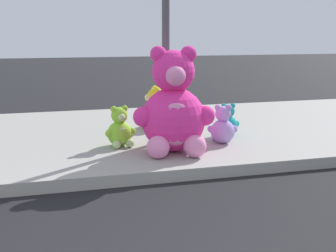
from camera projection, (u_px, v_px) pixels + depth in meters
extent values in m
cube|color=#9E9B93|center=(92.00, 138.00, 7.09)|extent=(28.00, 4.40, 0.15)
cylinder|color=#4C4C51|center=(166.00, 30.00, 6.25)|extent=(0.11, 0.11, 3.20)
sphere|color=#F22D93|center=(173.00, 119.00, 5.96)|extent=(0.86, 0.86, 0.86)
ellipsoid|color=pink|center=(176.00, 124.00, 5.66)|extent=(0.50, 0.26, 0.56)
sphere|color=#F22D93|center=(173.00, 71.00, 5.83)|extent=(0.56, 0.56, 0.56)
sphere|color=pink|center=(176.00, 76.00, 5.60)|extent=(0.26, 0.26, 0.26)
sphere|color=#F22D93|center=(188.00, 54.00, 5.80)|extent=(0.22, 0.22, 0.22)
sphere|color=#F22D93|center=(205.00, 116.00, 5.89)|extent=(0.27, 0.27, 0.27)
sphere|color=pink|center=(195.00, 146.00, 5.69)|extent=(0.30, 0.30, 0.30)
sphere|color=#F22D93|center=(158.00, 54.00, 5.76)|extent=(0.22, 0.22, 0.22)
sphere|color=#F22D93|center=(143.00, 117.00, 5.80)|extent=(0.27, 0.27, 0.27)
sphere|color=pink|center=(158.00, 147.00, 5.64)|extent=(0.30, 0.30, 0.30)
sphere|color=yellow|center=(156.00, 115.00, 7.43)|extent=(0.43, 0.43, 0.43)
ellipsoid|color=#F0DB80|center=(147.00, 116.00, 7.40)|extent=(0.11, 0.24, 0.28)
sphere|color=yellow|center=(156.00, 96.00, 7.36)|extent=(0.28, 0.28, 0.28)
sphere|color=#F0DB80|center=(149.00, 97.00, 7.34)|extent=(0.13, 0.13, 0.13)
sphere|color=yellow|center=(157.00, 90.00, 7.24)|extent=(0.11, 0.11, 0.11)
sphere|color=yellow|center=(155.00, 116.00, 7.21)|extent=(0.13, 0.13, 0.13)
sphere|color=#F0DB80|center=(146.00, 126.00, 7.31)|extent=(0.15, 0.15, 0.15)
sphere|color=yellow|center=(155.00, 89.00, 7.43)|extent=(0.11, 0.11, 0.11)
sphere|color=yellow|center=(151.00, 111.00, 7.61)|extent=(0.13, 0.13, 0.13)
sphere|color=#F0DB80|center=(144.00, 123.00, 7.53)|extent=(0.15, 0.15, 0.15)
sphere|color=#B28CD8|center=(223.00, 131.00, 6.42)|extent=(0.35, 0.35, 0.35)
ellipsoid|color=silver|center=(222.00, 130.00, 6.55)|extent=(0.20, 0.13, 0.23)
sphere|color=#B28CD8|center=(223.00, 114.00, 6.37)|extent=(0.23, 0.23, 0.23)
sphere|color=silver|center=(223.00, 114.00, 6.47)|extent=(0.10, 0.10, 0.10)
sphere|color=#B28CD8|center=(218.00, 107.00, 6.36)|extent=(0.09, 0.09, 0.09)
sphere|color=#B28CD8|center=(211.00, 129.00, 6.47)|extent=(0.11, 0.11, 0.11)
sphere|color=silver|center=(215.00, 137.00, 6.60)|extent=(0.12, 0.12, 0.12)
sphere|color=#B28CD8|center=(229.00, 108.00, 6.35)|extent=(0.09, 0.09, 0.09)
sphere|color=#B28CD8|center=(234.00, 129.00, 6.45)|extent=(0.11, 0.11, 0.11)
sphere|color=silver|center=(228.00, 137.00, 6.59)|extent=(0.12, 0.12, 0.12)
sphere|color=#8CD133|center=(120.00, 134.00, 6.27)|extent=(0.35, 0.35, 0.35)
ellipsoid|color=#B8DE87|center=(123.00, 135.00, 6.16)|extent=(0.20, 0.11, 0.23)
sphere|color=#8CD133|center=(119.00, 115.00, 6.22)|extent=(0.23, 0.23, 0.23)
sphere|color=#B8DE87|center=(122.00, 117.00, 6.13)|extent=(0.11, 0.11, 0.11)
sphere|color=#8CD133|center=(125.00, 108.00, 6.23)|extent=(0.09, 0.09, 0.09)
sphere|color=#8CD133|center=(132.00, 131.00, 6.29)|extent=(0.11, 0.11, 0.11)
sphere|color=#B8DE87|center=(130.00, 143.00, 6.20)|extent=(0.12, 0.12, 0.12)
sphere|color=#8CD133|center=(114.00, 109.00, 6.17)|extent=(0.09, 0.09, 0.09)
sphere|color=#8CD133|center=(109.00, 133.00, 6.16)|extent=(0.11, 0.11, 0.11)
sphere|color=#B8DE87|center=(117.00, 145.00, 6.12)|extent=(0.12, 0.12, 0.12)
sphere|color=teal|center=(228.00, 126.00, 6.88)|extent=(0.31, 0.31, 0.31)
ellipsoid|color=#7BBFBC|center=(226.00, 124.00, 6.99)|extent=(0.18, 0.09, 0.20)
sphere|color=teal|center=(228.00, 111.00, 6.84)|extent=(0.21, 0.21, 0.21)
sphere|color=#7BBFBC|center=(226.00, 111.00, 6.92)|extent=(0.09, 0.09, 0.09)
sphere|color=teal|center=(224.00, 106.00, 6.81)|extent=(0.08, 0.08, 0.08)
sphere|color=teal|center=(218.00, 124.00, 6.89)|extent=(0.10, 0.10, 0.10)
sphere|color=#7BBFBC|center=(220.00, 131.00, 7.02)|extent=(0.11, 0.11, 0.11)
sphere|color=teal|center=(233.00, 106.00, 6.83)|extent=(0.08, 0.08, 0.08)
sphere|color=teal|center=(236.00, 124.00, 6.94)|extent=(0.10, 0.10, 0.10)
sphere|color=#7BBFBC|center=(230.00, 130.00, 7.05)|extent=(0.11, 0.11, 0.11)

